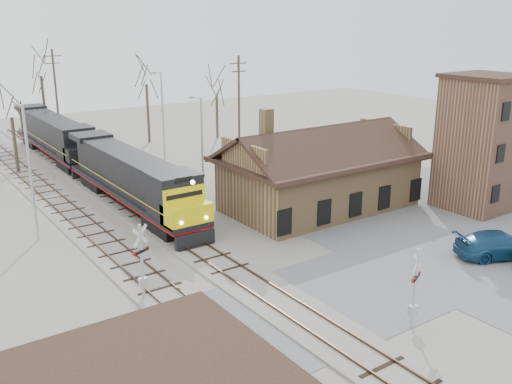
% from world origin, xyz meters
% --- Properties ---
extents(ground, '(140.00, 140.00, 0.00)m').
position_xyz_m(ground, '(0.00, 0.00, 0.00)').
color(ground, '#9B968C').
rests_on(ground, ground).
extents(road, '(60.00, 9.00, 0.03)m').
position_xyz_m(road, '(0.00, 0.00, 0.01)').
color(road, slate).
rests_on(road, ground).
extents(parking_lot, '(22.00, 26.00, 0.03)m').
position_xyz_m(parking_lot, '(18.00, 4.00, 0.02)').
color(parking_lot, slate).
rests_on(parking_lot, ground).
extents(track_main, '(3.40, 90.00, 0.24)m').
position_xyz_m(track_main, '(0.00, 15.00, 0.07)').
color(track_main, '#9B968C').
rests_on(track_main, ground).
extents(track_siding, '(3.40, 90.00, 0.24)m').
position_xyz_m(track_siding, '(-4.50, 15.00, 0.07)').
color(track_siding, '#9B968C').
rests_on(track_siding, ground).
extents(depot, '(15.20, 9.31, 7.90)m').
position_xyz_m(depot, '(11.99, 12.00, 2.41)').
color(depot, '#98794E').
rests_on(depot, ground).
extents(signal_tower, '(6.00, 5.40, 10.30)m').
position_xyz_m(signal_tower, '(22.39, 5.00, 5.08)').
color(signal_tower, '#8E5F48').
rests_on(signal_tower, ground).
extents(locomotive_lead, '(3.02, 20.25, 4.50)m').
position_xyz_m(locomotive_lead, '(0.00, 19.66, 2.36)').
color(locomotive_lead, black).
rests_on(locomotive_lead, ground).
extents(locomotive_trailing, '(3.02, 20.25, 4.26)m').
position_xyz_m(locomotive_trailing, '(0.00, 40.18, 2.36)').
color(locomotive_trailing, black).
rests_on(locomotive_trailing, ground).
extents(crossbuck_near, '(1.09, 0.54, 4.06)m').
position_xyz_m(crossbuck_near, '(3.73, -4.40, 1.91)').
color(crossbuck_near, '#A5A8AD').
rests_on(crossbuck_near, ground).
extents(crossbuck_far, '(1.11, 0.56, 4.17)m').
position_xyz_m(crossbuck_far, '(-5.59, 5.66, 1.95)').
color(crossbuck_far, '#A5A8AD').
rests_on(crossbuck_far, ground).
extents(parked_car, '(6.07, 4.43, 1.63)m').
position_xyz_m(parked_car, '(14.83, -1.82, 0.82)').
color(parked_car, navy).
rests_on(parked_car, ground).
extents(streetlight_a, '(0.25, 2.04, 9.06)m').
position_xyz_m(streetlight_a, '(-7.96, 17.56, 5.07)').
color(streetlight_a, '#A5A8AD').
rests_on(streetlight_a, ground).
extents(streetlight_b, '(0.25, 2.04, 8.15)m').
position_xyz_m(streetlight_b, '(6.23, 20.19, 4.60)').
color(streetlight_b, '#A5A8AD').
rests_on(streetlight_b, ground).
extents(streetlight_c, '(0.25, 2.04, 9.13)m').
position_xyz_m(streetlight_c, '(8.64, 32.34, 5.10)').
color(streetlight_c, '#A5A8AD').
rests_on(streetlight_c, ground).
extents(utility_pole_b, '(2.00, 0.24, 10.95)m').
position_xyz_m(utility_pole_b, '(2.48, 47.13, 5.71)').
color(utility_pole_b, '#382D23').
rests_on(utility_pole_b, ground).
extents(utility_pole_c, '(2.00, 0.24, 10.68)m').
position_xyz_m(utility_pole_c, '(15.70, 28.98, 5.57)').
color(utility_pole_c, '#382D23').
rests_on(utility_pole_c, ground).
extents(tree_b, '(3.56, 3.56, 8.73)m').
position_xyz_m(tree_b, '(-4.80, 36.49, 6.20)').
color(tree_b, '#382D23').
rests_on(tree_b, ground).
extents(tree_c, '(5.23, 5.23, 12.81)m').
position_xyz_m(tree_c, '(1.48, 48.96, 9.13)').
color(tree_c, '#382D23').
rests_on(tree_c, ground).
extents(tree_d, '(4.57, 4.57, 11.19)m').
position_xyz_m(tree_d, '(11.58, 42.39, 7.97)').
color(tree_d, '#382D23').
rests_on(tree_d, ground).
extents(tree_e, '(3.48, 3.48, 8.53)m').
position_xyz_m(tree_e, '(19.65, 40.01, 6.06)').
color(tree_e, '#382D23').
rests_on(tree_e, ground).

